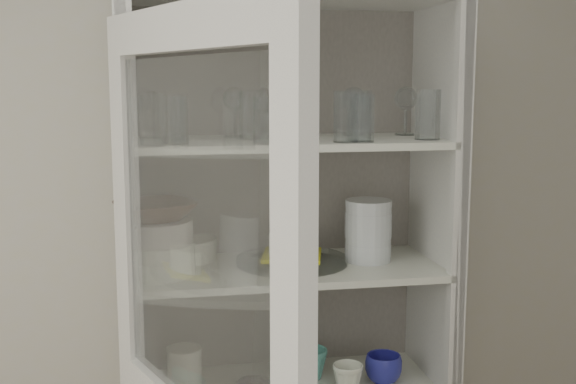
{
  "coord_description": "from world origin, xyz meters",
  "views": [
    {
      "loc": [
        -0.21,
        -0.91,
        1.84
      ],
      "look_at": [
        0.2,
        1.27,
        1.49
      ],
      "focal_mm": 45.0,
      "sensor_mm": 36.0,
      "label": 1
    }
  ],
  "objects_px": {
    "goblet_0": "(152,112)",
    "goblet_3": "(406,109)",
    "goblet_2": "(354,109)",
    "plate_stack_back": "(182,248)",
    "yellow_trivet": "(292,255)",
    "mug_blue": "(383,369)",
    "white_ramekin": "(292,244)",
    "white_canister": "(184,368)",
    "pantry_cabinet": "(285,354)",
    "goblet_1": "(235,110)",
    "mug_teal": "(311,364)",
    "glass_platter": "(292,260)",
    "mug_white": "(348,378)",
    "plate_stack_front": "(157,258)",
    "cream_bowl": "(156,231)",
    "terracotta_bowl": "(155,211)",
    "grey_bowl_stack": "(368,231)",
    "teal_jar": "(286,366)"
  },
  "relations": [
    {
      "from": "yellow_trivet",
      "to": "plate_stack_front",
      "type": "bearing_deg",
      "value": -172.7
    },
    {
      "from": "yellow_trivet",
      "to": "mug_blue",
      "type": "bearing_deg",
      "value": -11.27
    },
    {
      "from": "mug_blue",
      "to": "mug_white",
      "type": "xyz_separation_m",
      "value": [
        -0.13,
        -0.05,
        -0.0
      ]
    },
    {
      "from": "plate_stack_back",
      "to": "mug_teal",
      "type": "height_order",
      "value": "plate_stack_back"
    },
    {
      "from": "goblet_3",
      "to": "plate_stack_front",
      "type": "distance_m",
      "value": 0.94
    },
    {
      "from": "goblet_1",
      "to": "mug_teal",
      "type": "height_order",
      "value": "goblet_1"
    },
    {
      "from": "goblet_1",
      "to": "mug_teal",
      "type": "xyz_separation_m",
      "value": [
        0.24,
        -0.07,
        -0.84
      ]
    },
    {
      "from": "pantry_cabinet",
      "to": "goblet_1",
      "type": "bearing_deg",
      "value": 165.92
    },
    {
      "from": "goblet_2",
      "to": "mug_white",
      "type": "xyz_separation_m",
      "value": [
        -0.06,
        -0.2,
        -0.84
      ]
    },
    {
      "from": "white_canister",
      "to": "yellow_trivet",
      "type": "bearing_deg",
      "value": -3.99
    },
    {
      "from": "goblet_2",
      "to": "goblet_0",
      "type": "bearing_deg",
      "value": 178.96
    },
    {
      "from": "goblet_3",
      "to": "mug_blue",
      "type": "distance_m",
      "value": 0.85
    },
    {
      "from": "goblet_2",
      "to": "cream_bowl",
      "type": "height_order",
      "value": "goblet_2"
    },
    {
      "from": "goblet_1",
      "to": "goblet_3",
      "type": "distance_m",
      "value": 0.56
    },
    {
      "from": "terracotta_bowl",
      "to": "white_canister",
      "type": "height_order",
      "value": "terracotta_bowl"
    },
    {
      "from": "goblet_2",
      "to": "mug_blue",
      "type": "height_order",
      "value": "goblet_2"
    },
    {
      "from": "goblet_3",
      "to": "glass_platter",
      "type": "bearing_deg",
      "value": -169.69
    },
    {
      "from": "pantry_cabinet",
      "to": "goblet_1",
      "type": "xyz_separation_m",
      "value": [
        -0.15,
        0.04,
        0.81
      ]
    },
    {
      "from": "goblet_2",
      "to": "plate_stack_back",
      "type": "bearing_deg",
      "value": 176.54
    },
    {
      "from": "plate_stack_back",
      "to": "mug_teal",
      "type": "relative_size",
      "value": 2.11
    },
    {
      "from": "mug_white",
      "to": "goblet_1",
      "type": "bearing_deg",
      "value": 173.09
    },
    {
      "from": "teal_jar",
      "to": "white_canister",
      "type": "relative_size",
      "value": 0.87
    },
    {
      "from": "goblet_2",
      "to": "pantry_cabinet",
      "type": "bearing_deg",
      "value": -170.49
    },
    {
      "from": "terracotta_bowl",
      "to": "mug_blue",
      "type": "bearing_deg",
      "value": -0.32
    },
    {
      "from": "white_ramekin",
      "to": "white_canister",
      "type": "distance_m",
      "value": 0.53
    },
    {
      "from": "plate_stack_front",
      "to": "mug_blue",
      "type": "xyz_separation_m",
      "value": [
        0.72,
        -0.0,
        -0.4
      ]
    },
    {
      "from": "goblet_3",
      "to": "plate_stack_front",
      "type": "xyz_separation_m",
      "value": [
        -0.82,
        -0.13,
        -0.44
      ]
    },
    {
      "from": "teal_jar",
      "to": "grey_bowl_stack",
      "type": "bearing_deg",
      "value": -1.48
    },
    {
      "from": "terracotta_bowl",
      "to": "glass_platter",
      "type": "height_order",
      "value": "terracotta_bowl"
    },
    {
      "from": "yellow_trivet",
      "to": "goblet_2",
      "type": "bearing_deg",
      "value": 22.16
    },
    {
      "from": "terracotta_bowl",
      "to": "white_ramekin",
      "type": "relative_size",
      "value": 1.59
    },
    {
      "from": "glass_platter",
      "to": "teal_jar",
      "type": "relative_size",
      "value": 3.1
    },
    {
      "from": "mug_blue",
      "to": "terracotta_bowl",
      "type": "bearing_deg",
      "value": 166.1
    },
    {
      "from": "goblet_3",
      "to": "teal_jar",
      "type": "relative_size",
      "value": 1.49
    },
    {
      "from": "goblet_0",
      "to": "goblet_1",
      "type": "distance_m",
      "value": 0.26
    },
    {
      "from": "cream_bowl",
      "to": "mug_white",
      "type": "height_order",
      "value": "cream_bowl"
    },
    {
      "from": "white_ramekin",
      "to": "goblet_1",
      "type": "bearing_deg",
      "value": 152.06
    },
    {
      "from": "yellow_trivet",
      "to": "glass_platter",
      "type": "bearing_deg",
      "value": 0.0
    },
    {
      "from": "plate_stack_front",
      "to": "terracotta_bowl",
      "type": "bearing_deg",
      "value": 0.0
    },
    {
      "from": "plate_stack_back",
      "to": "yellow_trivet",
      "type": "xyz_separation_m",
      "value": [
        0.34,
        -0.12,
        -0.01
      ]
    },
    {
      "from": "goblet_0",
      "to": "goblet_3",
      "type": "relative_size",
      "value": 0.92
    },
    {
      "from": "mug_teal",
      "to": "white_canister",
      "type": "relative_size",
      "value": 0.82
    },
    {
      "from": "glass_platter",
      "to": "mug_white",
      "type": "height_order",
      "value": "glass_platter"
    },
    {
      "from": "plate_stack_front",
      "to": "cream_bowl",
      "type": "relative_size",
      "value": 1.05
    },
    {
      "from": "plate_stack_back",
      "to": "mug_blue",
      "type": "relative_size",
      "value": 1.9
    },
    {
      "from": "grey_bowl_stack",
      "to": "mug_blue",
      "type": "relative_size",
      "value": 1.66
    },
    {
      "from": "plate_stack_back",
      "to": "white_canister",
      "type": "distance_m",
      "value": 0.38
    },
    {
      "from": "mug_teal",
      "to": "terracotta_bowl",
      "type": "bearing_deg",
      "value": -151.42
    },
    {
      "from": "cream_bowl",
      "to": "white_canister",
      "type": "distance_m",
      "value": 0.48
    },
    {
      "from": "goblet_2",
      "to": "white_canister",
      "type": "height_order",
      "value": "goblet_2"
    }
  ]
}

